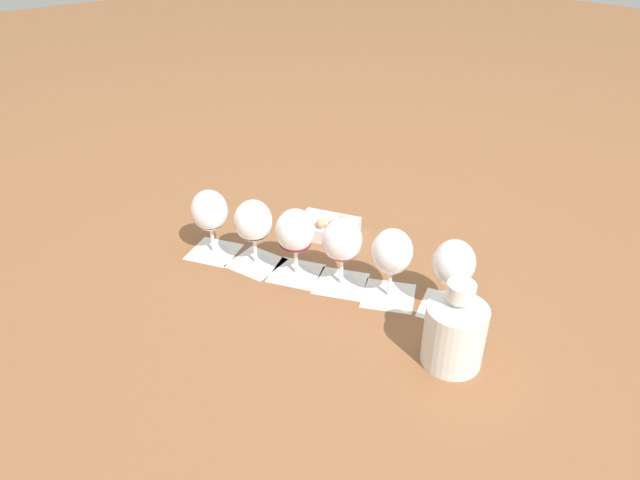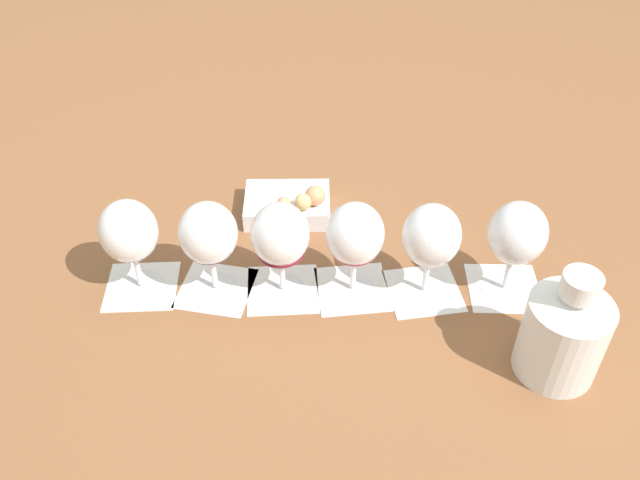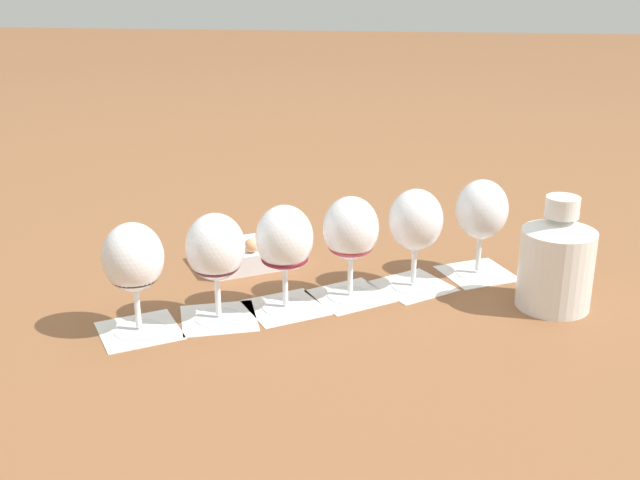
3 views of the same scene
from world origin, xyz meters
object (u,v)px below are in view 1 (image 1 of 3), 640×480
ceramic_vase (455,329)px  snack_dish (328,227)px  wine_glass_2 (342,243)px  wine_glass_1 (392,255)px  wine_glass_0 (453,266)px  wine_glass_5 (210,214)px  wine_glass_4 (253,224)px  wine_glass_3 (295,233)px

ceramic_vase → snack_dish: (0.49, -0.12, -0.05)m
wine_glass_2 → snack_dish: (0.18, -0.12, -0.08)m
wine_glass_1 → snack_dish: 0.30m
wine_glass_0 → wine_glass_2: same height
wine_glass_2 → wine_glass_5: bearing=27.1°
wine_glass_4 → wine_glass_5: (0.11, 0.05, -0.00)m
wine_glass_4 → ceramic_vase: (-0.50, -0.10, -0.03)m
wine_glass_2 → wine_glass_4: bearing=27.8°
wine_glass_5 → ceramic_vase: size_ratio=0.92×
wine_glass_2 → wine_glass_5: (0.29, 0.15, -0.00)m
wine_glass_3 → wine_glass_5: same height
snack_dish → wine_glass_1: bearing=166.7°
wine_glass_2 → ceramic_vase: 0.31m
wine_glass_0 → wine_glass_4: bearing=28.2°
wine_glass_3 → ceramic_vase: (-0.41, -0.05, -0.03)m
wine_glass_0 → snack_dish: bearing=-0.3°
wine_glass_2 → wine_glass_5: size_ratio=1.00×
wine_glass_2 → wine_glass_3: (0.10, 0.05, 0.00)m
wine_glass_2 → snack_dish: 0.23m
wine_glass_0 → wine_glass_1: same height
wine_glass_5 → snack_dish: bearing=-113.3°
wine_glass_1 → wine_glass_0: bearing=-149.4°
wine_glass_5 → snack_dish: (-0.11, -0.27, -0.08)m
ceramic_vase → wine_glass_1: bearing=-14.0°
wine_glass_3 → wine_glass_5: 0.22m
ceramic_vase → wine_glass_0: bearing=-48.5°
wine_glass_0 → wine_glass_1: (0.11, 0.06, -0.00)m
wine_glass_5 → ceramic_vase: (-0.61, -0.15, -0.03)m
ceramic_vase → wine_glass_3: bearing=6.8°
wine_glass_1 → wine_glass_4: (0.29, 0.15, -0.00)m
snack_dish → wine_glass_2: bearing=147.3°
snack_dish → wine_glass_0: bearing=179.7°
wine_glass_5 → ceramic_vase: ceramic_vase is taller
wine_glass_0 → wine_glass_3: (0.30, 0.17, 0.00)m
wine_glass_4 → wine_glass_0: bearing=-151.8°
wine_glass_3 → snack_dish: (0.08, -0.17, -0.09)m
wine_glass_0 → ceramic_vase: size_ratio=0.92×
wine_glass_3 → ceramic_vase: bearing=-173.2°
ceramic_vase → wine_glass_5: bearing=13.6°
wine_glass_1 → wine_glass_5: same height
wine_glass_0 → wine_glass_1: bearing=30.6°
wine_glass_1 → wine_glass_4: same height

